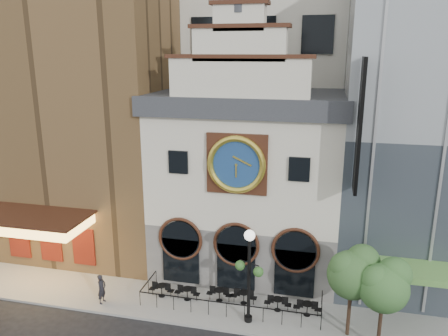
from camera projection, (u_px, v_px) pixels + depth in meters
ground at (221, 332)px, 23.94m from camera, size 120.00×120.00×0.00m
sidewalk at (231, 306)px, 26.27m from camera, size 44.00×5.00×0.15m
clock_building at (248, 176)px, 29.56m from camera, size 12.60×8.78×18.65m
theater_building at (85, 83)px, 32.89m from camera, size 14.00×15.60×25.00m
cafe_railing at (231, 298)px, 26.13m from camera, size 10.60×2.60×0.90m
bistro_0 at (162, 289)px, 27.04m from camera, size 1.58×0.68×0.90m
bistro_1 at (187, 293)px, 26.67m from camera, size 1.58×0.68×0.90m
bistro_2 at (219, 294)px, 26.54m from camera, size 1.58×0.68×0.90m
bistro_3 at (244, 297)px, 26.27m from camera, size 1.58×0.68×0.90m
bistro_4 at (278, 303)px, 25.55m from camera, size 1.58×0.68×0.90m
bistro_5 at (307, 308)px, 25.09m from camera, size 1.58×0.68×0.90m
pedestrian at (102, 289)px, 26.25m from camera, size 0.50×0.71×1.84m
lamppost at (249, 266)px, 23.78m from camera, size 1.67×1.06×5.53m
tree_left at (353, 271)px, 22.56m from camera, size 2.67×2.57×5.13m
tree_right at (385, 284)px, 21.55m from camera, size 2.57×2.47×4.95m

